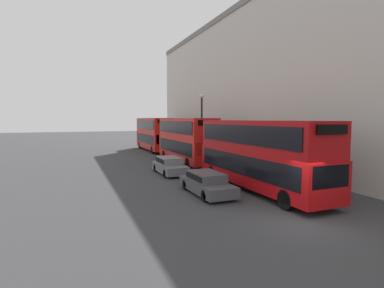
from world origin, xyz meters
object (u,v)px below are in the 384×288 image
object	(u,v)px
car_dark_sedan	(207,182)
bus_leading	(258,152)
bus_third_in_queue	(154,133)
car_hatchback	(170,165)
bus_second_in_queue	(186,138)

from	to	relation	value
car_dark_sedan	bus_leading	bearing A→B (deg)	-3.75
bus_leading	bus_third_in_queue	xyz separation A→B (m)	(-0.00, 25.00, 0.11)
car_hatchback	bus_leading	bearing A→B (deg)	-64.91
car_hatchback	bus_second_in_queue	bearing A→B (deg)	56.71
bus_third_in_queue	car_dark_sedan	distance (m)	25.08
car_dark_sedan	bus_second_in_queue	bearing A→B (deg)	74.45
bus_leading	car_dark_sedan	bearing A→B (deg)	176.25
bus_leading	car_hatchback	xyz separation A→B (m)	(-3.40, 7.26, -1.66)
bus_third_in_queue	car_hatchback	xyz separation A→B (m)	(-3.40, -17.74, -1.77)
car_hatchback	bus_third_in_queue	bearing A→B (deg)	79.15
car_dark_sedan	car_hatchback	world-z (taller)	car_hatchback
bus_third_in_queue	car_hatchback	size ratio (longest dim) A/B	2.42
bus_leading	car_dark_sedan	xyz separation A→B (m)	(-3.40, 0.22, -1.69)
bus_second_in_queue	car_dark_sedan	bearing A→B (deg)	-105.55
bus_second_in_queue	car_dark_sedan	world-z (taller)	bus_second_in_queue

